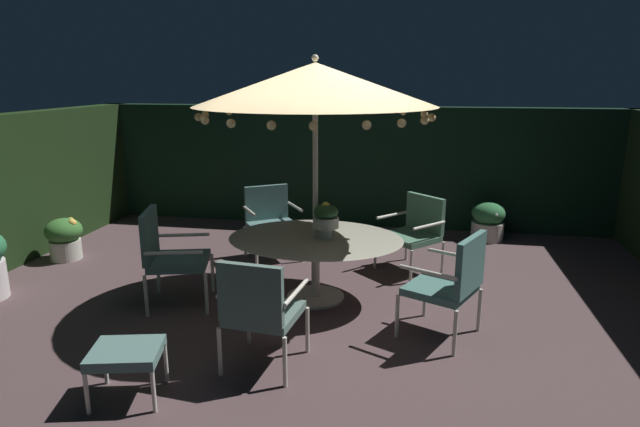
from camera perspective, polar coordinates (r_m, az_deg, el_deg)
The scene contains 13 objects.
ground_plane at distance 5.71m, azimuth -0.57°, elevation -10.15°, with size 8.51×7.16×0.02m, color #4E3A3C.
hedge_backdrop_rear at distance 8.70m, azimuth 3.66°, elevation 5.05°, with size 8.51×0.30×1.91m, color black.
patio_dining_table at distance 5.74m, azimuth -0.48°, elevation -3.57°, with size 1.87×1.49×0.70m.
patio_umbrella at distance 5.46m, azimuth -0.52°, elevation 13.52°, with size 2.45×2.45×2.57m.
centerpiece_planter at distance 5.59m, azimuth 0.63°, elevation -0.42°, with size 0.27×0.27×0.40m.
patio_chair_north at distance 7.13m, azimuth -5.30°, elevation -0.39°, with size 0.85×0.82×0.95m.
patio_chair_northeast at distance 5.83m, azimuth -15.86°, elevation -3.91°, with size 0.78×0.79×1.03m.
patio_chair_east at distance 4.40m, azimuth -6.47°, elevation -9.86°, with size 0.65×0.66×0.98m.
patio_chair_southeast at distance 5.03m, azimuth 13.87°, elevation -6.86°, with size 0.80×0.81×1.01m.
patio_chair_south at distance 6.74m, azimuth 10.11°, elevation -1.57°, with size 0.86×0.86×0.93m.
ottoman_footrest at distance 4.36m, azimuth -19.92°, elevation -13.94°, with size 0.59×0.54×0.41m.
potted_plant_right_far at distance 8.30m, azimuth 17.42°, elevation -0.73°, with size 0.48×0.48×0.57m.
potted_plant_back_center at distance 7.84m, azimuth -25.53°, elevation -2.29°, with size 0.47×0.47×0.56m.
Camera 1 is at (0.98, -5.10, 2.36)m, focal length 30.10 mm.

